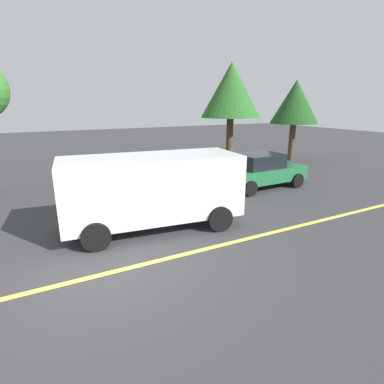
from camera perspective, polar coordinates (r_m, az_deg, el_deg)
name	(u,v)px	position (r m, az deg, el deg)	size (l,w,h in m)	color
ground_plane	(98,276)	(7.36, -17.10, -14.66)	(80.00, 80.00, 0.00)	#38383A
lane_marking_centre	(213,247)	(8.30, 3.92, -10.17)	(28.00, 0.16, 0.01)	#E0D14C
white_van	(151,187)	(9.24, -7.54, 0.86)	(5.40, 2.75, 2.20)	white
car_green_approaching	(260,170)	(14.18, 12.58, 3.95)	(4.06, 2.09, 1.54)	#236B3D
tree_left_verge	(295,102)	(21.41, 18.58, 15.46)	(3.03, 3.03, 5.10)	#513823
tree_right_verge	(231,91)	(17.15, 7.26, 18.11)	(3.17, 3.17, 5.75)	#513823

